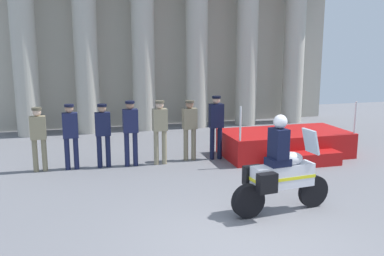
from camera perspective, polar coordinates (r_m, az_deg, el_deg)
name	(u,v)px	position (r m, az deg, el deg)	size (l,w,h in m)	color
ground_plane	(245,247)	(7.09, 7.06, -15.45)	(28.00, 28.00, 0.00)	slate
colonnade_backdrop	(167,35)	(16.53, -3.31, 12.30)	(13.81, 1.68, 6.77)	#A49F91
reviewing_stand	(286,144)	(12.49, 12.42, -2.13)	(3.56, 2.30, 1.61)	#B71414
officer_in_row_0	(38,134)	(11.27, -19.85, -0.78)	(0.39, 0.24, 1.63)	#847A5B
officer_in_row_1	(70,131)	(11.20, -15.93, -0.45)	(0.39, 0.24, 1.68)	#191E42
officer_in_row_2	(103,130)	(11.20, -11.81, -0.31)	(0.39, 0.24, 1.66)	#141938
officer_in_row_3	(131,128)	(11.18, -8.22, 0.01)	(0.39, 0.24, 1.73)	#191E42
officer_in_row_4	(160,127)	(11.26, -4.30, 0.14)	(0.39, 0.24, 1.71)	gray
officer_in_row_5	(190,125)	(11.62, -0.31, 0.37)	(0.39, 0.24, 1.66)	#7A7056
officer_in_row_6	(216,122)	(11.75, 3.25, 0.77)	(0.39, 0.24, 1.77)	black
motorcycle_with_rider	(280,172)	(8.21, 11.62, -5.85)	(2.09, 0.73, 1.90)	black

